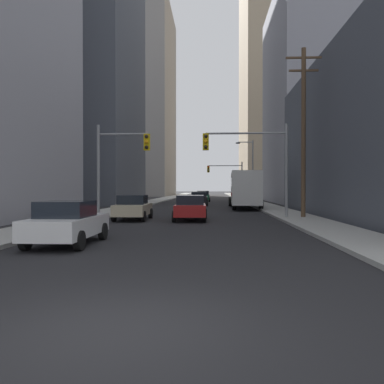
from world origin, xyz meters
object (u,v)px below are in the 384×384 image
at_px(sedan_black, 199,199).
at_px(sedan_green, 203,196).
at_px(sedan_beige, 133,207).
at_px(traffic_signal_near_left, 120,156).
at_px(traffic_signal_near_right, 249,154).
at_px(sedan_red, 190,208).
at_px(traffic_signal_far_right, 226,174).
at_px(sedan_white, 67,223).
at_px(city_bus, 244,188).

relative_size(sedan_black, sedan_green, 1.00).
bearing_deg(sedan_black, sedan_beige, -99.92).
relative_size(traffic_signal_near_left, traffic_signal_near_right, 1.00).
bearing_deg(sedan_red, sedan_green, 89.88).
xyz_separation_m(traffic_signal_near_left, traffic_signal_far_right, (8.10, 37.22, 0.10)).
distance_m(sedan_black, traffic_signal_near_right, 18.96).
relative_size(sedan_beige, traffic_signal_near_right, 0.71).
height_order(traffic_signal_near_left, traffic_signal_far_right, same).
bearing_deg(sedan_white, sedan_black, 83.19).
bearing_deg(traffic_signal_near_right, sedan_red, -160.01).
distance_m(city_bus, sedan_beige, 16.30).
relative_size(sedan_beige, sedan_green, 1.00).
xyz_separation_m(sedan_white, traffic_signal_near_left, (-0.85, 11.72, 3.25)).
bearing_deg(traffic_signal_near_left, sedan_beige, -48.11).
xyz_separation_m(city_bus, traffic_signal_far_right, (-0.85, 24.18, 2.19)).
distance_m(sedan_beige, sedan_red, 3.52).
xyz_separation_m(sedan_white, sedan_beige, (0.18, 10.57, 0.00)).
height_order(sedan_beige, traffic_signal_near_right, traffic_signal_near_right).
distance_m(sedan_red, traffic_signal_near_right, 5.10).
distance_m(sedan_black, sedan_green, 12.35).
bearing_deg(traffic_signal_near_right, sedan_beige, -170.81).
distance_m(sedan_white, traffic_signal_near_left, 12.20).
bearing_deg(traffic_signal_far_right, sedan_green, -117.80).
bearing_deg(sedan_green, city_bus, -76.18).
relative_size(city_bus, traffic_signal_near_right, 1.93).
height_order(sedan_white, traffic_signal_far_right, traffic_signal_far_right).
bearing_deg(traffic_signal_near_right, sedan_green, 96.62).
bearing_deg(sedan_black, traffic_signal_near_left, -103.64).
height_order(sedan_white, sedan_red, same).
distance_m(sedan_white, sedan_black, 30.22).
height_order(sedan_black, traffic_signal_near_left, traffic_signal_near_left).
bearing_deg(city_bus, sedan_white, -108.11).
bearing_deg(sedan_beige, sedan_black, 80.08).
xyz_separation_m(sedan_beige, sedan_black, (3.40, 19.44, 0.00)).
xyz_separation_m(sedan_white, sedan_green, (3.77, 42.36, 0.00)).
xyz_separation_m(city_bus, sedan_green, (-4.33, 17.59, -1.16)).
bearing_deg(traffic_signal_far_right, traffic_signal_near_right, -89.87).
relative_size(sedan_green, traffic_signal_far_right, 0.70).
distance_m(sedan_black, traffic_signal_near_left, 19.09).
relative_size(sedan_beige, sedan_black, 1.00).
relative_size(sedan_white, traffic_signal_near_right, 0.70).
xyz_separation_m(sedan_red, traffic_signal_near_left, (-4.56, 1.32, 3.25)).
bearing_deg(traffic_signal_near_left, sedan_red, -16.13).
xyz_separation_m(sedan_beige, traffic_signal_far_right, (7.06, 38.38, 3.35)).
height_order(sedan_beige, sedan_black, same).
height_order(sedan_white, sedan_beige, same).
bearing_deg(sedan_beige, traffic_signal_near_left, 131.89).
distance_m(sedan_red, traffic_signal_near_left, 5.75).
distance_m(traffic_signal_near_left, traffic_signal_near_right, 8.18).
height_order(sedan_black, sedan_green, same).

